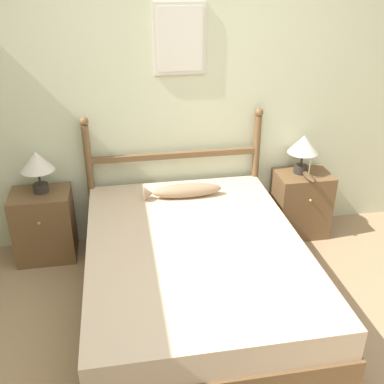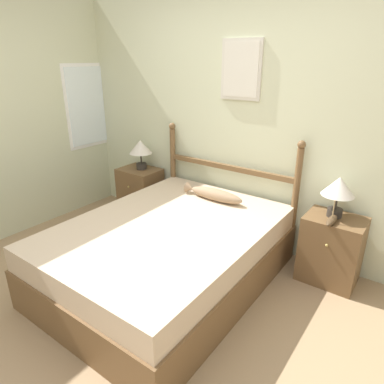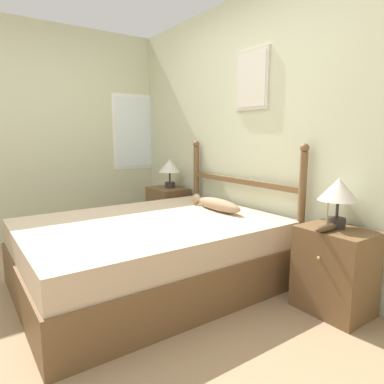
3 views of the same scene
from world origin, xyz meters
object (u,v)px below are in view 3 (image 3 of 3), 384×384
at_px(nightstand_right, 334,270).
at_px(model_boat, 326,228).
at_px(nightstand_left, 168,212).
at_px(table_lamp_left, 170,167).
at_px(fish_pillow, 217,204).
at_px(bed, 151,253).
at_px(table_lamp_right, 338,192).

xyz_separation_m(nightstand_right, model_boat, (-0.01, -0.12, 0.33)).
relative_size(nightstand_left, table_lamp_left, 1.73).
bearing_deg(fish_pillow, bed, -92.54).
xyz_separation_m(bed, table_lamp_right, (1.12, 0.87, 0.58)).
relative_size(nightstand_left, table_lamp_right, 1.73).
height_order(nightstand_left, model_boat, model_boat).
bearing_deg(table_lamp_left, model_boat, -3.58).
bearing_deg(table_lamp_left, fish_pillow, -9.55).
relative_size(bed, table_lamp_right, 5.80).
xyz_separation_m(table_lamp_right, model_boat, (0.02, -0.14, -0.23)).
distance_m(table_lamp_left, fish_pillow, 1.20).
height_order(bed, model_boat, model_boat).
bearing_deg(bed, model_boat, 32.80).
height_order(nightstand_right, table_lamp_right, table_lamp_right).
relative_size(bed, nightstand_left, 3.36).
height_order(table_lamp_right, fish_pillow, table_lamp_right).
xyz_separation_m(nightstand_left, model_boat, (2.28, -0.12, 0.33)).
distance_m(bed, nightstand_right, 1.42).
bearing_deg(bed, table_lamp_right, 37.96).
bearing_deg(model_boat, fish_pillow, -177.26).
distance_m(table_lamp_left, table_lamp_right, 2.24).
xyz_separation_m(bed, model_boat, (1.13, 0.73, 0.36)).
xyz_separation_m(table_lamp_right, fish_pillow, (-1.09, -0.19, -0.25)).
relative_size(nightstand_left, nightstand_right, 1.00).
bearing_deg(table_lamp_right, nightstand_right, -42.03).
bearing_deg(table_lamp_left, nightstand_left, -127.37).
height_order(nightstand_left, nightstand_right, same).
height_order(nightstand_right, model_boat, model_boat).
distance_m(table_lamp_right, model_boat, 0.27).
bearing_deg(table_lamp_right, fish_pillow, -169.91).
distance_m(nightstand_left, nightstand_right, 2.29).
height_order(nightstand_left, fish_pillow, fish_pillow).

